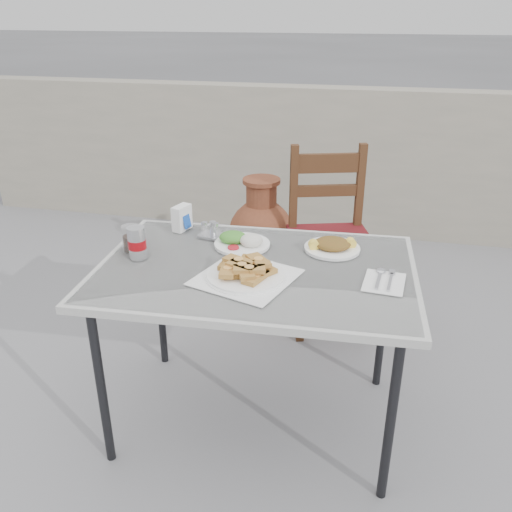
% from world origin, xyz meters
% --- Properties ---
extents(ground, '(80.00, 80.00, 0.00)m').
position_xyz_m(ground, '(0.00, 0.00, 0.00)').
color(ground, '#5F5E61').
rests_on(ground, ground).
extents(cafe_table, '(1.36, 0.96, 0.80)m').
position_xyz_m(cafe_table, '(0.09, -0.01, 0.75)').
color(cafe_table, black).
rests_on(cafe_table, ground).
extents(pide_plate, '(0.45, 0.45, 0.07)m').
position_xyz_m(pide_plate, '(0.07, -0.12, 0.83)').
color(pide_plate, white).
rests_on(pide_plate, cafe_table).
extents(salad_rice_plate, '(0.25, 0.25, 0.06)m').
position_xyz_m(salad_rice_plate, '(-0.02, 0.18, 0.83)').
color(salad_rice_plate, white).
rests_on(salad_rice_plate, cafe_table).
extents(salad_chopped_plate, '(0.25, 0.25, 0.05)m').
position_xyz_m(salad_chopped_plate, '(0.38, 0.22, 0.82)').
color(salad_chopped_plate, white).
rests_on(salad_chopped_plate, cafe_table).
extents(soda_can, '(0.08, 0.08, 0.14)m').
position_xyz_m(soda_can, '(-0.42, -0.04, 0.87)').
color(soda_can, silver).
rests_on(soda_can, cafe_table).
extents(cola_glass, '(0.08, 0.08, 0.11)m').
position_xyz_m(cola_glass, '(-0.48, 0.02, 0.85)').
color(cola_glass, white).
rests_on(cola_glass, cafe_table).
extents(napkin_holder, '(0.08, 0.11, 0.12)m').
position_xyz_m(napkin_holder, '(-0.35, 0.30, 0.86)').
color(napkin_holder, white).
rests_on(napkin_holder, cafe_table).
extents(condiment_caddy, '(0.13, 0.11, 0.08)m').
position_xyz_m(condiment_caddy, '(-0.18, 0.25, 0.83)').
color(condiment_caddy, silver).
rests_on(condiment_caddy, cafe_table).
extents(cutlery_napkin, '(0.17, 0.22, 0.01)m').
position_xyz_m(cutlery_napkin, '(0.61, -0.03, 0.81)').
color(cutlery_napkin, white).
rests_on(cutlery_napkin, cafe_table).
extents(chair, '(0.59, 0.59, 1.06)m').
position_xyz_m(chair, '(0.31, 0.98, 0.55)').
color(chair, '#3E2611').
rests_on(chair, ground).
extents(terracotta_urn, '(0.46, 0.46, 0.80)m').
position_xyz_m(terracotta_urn, '(-0.15, 1.21, 0.37)').
color(terracotta_urn, brown).
rests_on(terracotta_urn, ground).
extents(back_wall, '(6.00, 0.25, 1.20)m').
position_xyz_m(back_wall, '(0.00, 2.50, 0.60)').
color(back_wall, gray).
rests_on(back_wall, ground).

